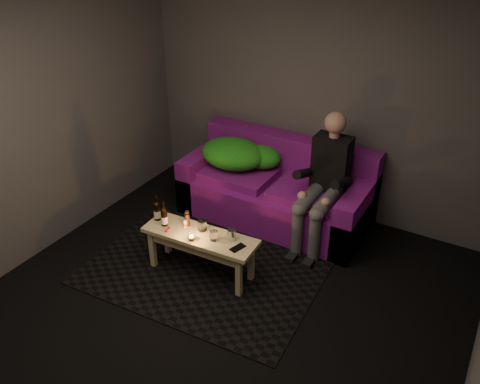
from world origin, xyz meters
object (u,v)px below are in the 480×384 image
(sofa, at_px, (277,192))
(beer_bottle_a, at_px, (157,211))
(person, at_px, (324,180))
(beer_bottle_b, at_px, (164,217))
(steel_cup, at_px, (232,235))
(coffee_table, at_px, (200,241))

(sofa, bearing_deg, beer_bottle_a, -117.43)
(person, xyz_separation_m, beer_bottle_b, (-1.12, -1.14, -0.16))
(sofa, height_order, steel_cup, sofa)
(beer_bottle_a, distance_m, steel_cup, 0.79)
(sofa, height_order, beer_bottle_b, sofa)
(beer_bottle_a, xyz_separation_m, steel_cup, (0.78, 0.07, -0.04))
(coffee_table, relative_size, beer_bottle_a, 4.23)
(beer_bottle_b, bearing_deg, beer_bottle_a, 159.63)
(coffee_table, xyz_separation_m, steel_cup, (0.29, 0.07, 0.13))
(person, xyz_separation_m, beer_bottle_a, (-1.24, -1.09, -0.16))
(coffee_table, relative_size, steel_cup, 10.50)
(sofa, distance_m, person, 0.72)
(coffee_table, bearing_deg, beer_bottle_a, 179.51)
(person, distance_m, beer_bottle_b, 1.60)
(person, height_order, beer_bottle_b, person)
(sofa, bearing_deg, person, -15.76)
(coffee_table, distance_m, beer_bottle_a, 0.52)
(person, height_order, coffee_table, person)
(person, distance_m, coffee_table, 1.37)
(sofa, relative_size, beer_bottle_a, 7.76)
(beer_bottle_a, bearing_deg, steel_cup, 5.06)
(person, bearing_deg, coffee_table, -124.29)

